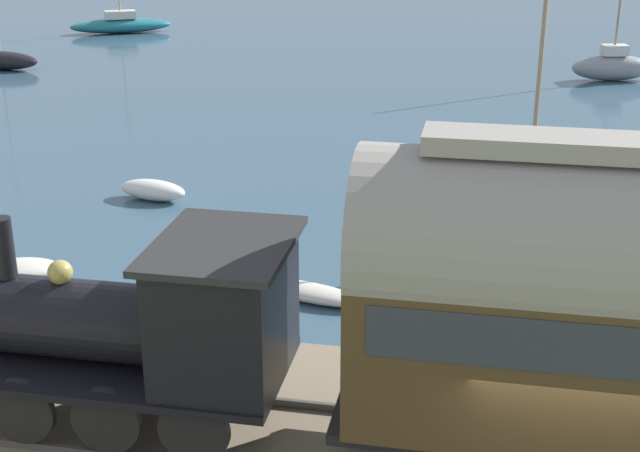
{
  "coord_description": "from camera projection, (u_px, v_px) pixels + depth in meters",
  "views": [
    {
      "loc": [
        -10.18,
        1.24,
        8.08
      ],
      "look_at": [
        6.27,
        4.42,
        1.68
      ],
      "focal_mm": 50.0,
      "sensor_mm": 36.0,
      "label": 1
    }
  ],
  "objects": [
    {
      "name": "sailboat_gray",
      "position": [
        613.0,
        65.0,
        39.36
      ],
      "size": [
        2.0,
        3.83,
        8.03
      ],
      "rotation": [
        0.0,
        0.0,
        0.24
      ],
      "color": "gray",
      "rests_on": "harbor_water"
    },
    {
      "name": "rowboat_off_pier",
      "position": [
        309.0,
        292.0,
        18.55
      ],
      "size": [
        1.35,
        2.62,
        0.32
      ],
      "rotation": [
        0.0,
        0.0,
        -0.26
      ],
      "color": "beige",
      "rests_on": "harbor_water"
    },
    {
      "name": "rowboat_mid_harbor",
      "position": [
        153.0,
        190.0,
        24.43
      ],
      "size": [
        1.1,
        2.06,
        0.56
      ],
      "rotation": [
        0.0,
        0.0,
        -0.17
      ],
      "color": "silver",
      "rests_on": "harbor_water"
    },
    {
      "name": "rowboat_far_out",
      "position": [
        222.0,
        250.0,
        20.52
      ],
      "size": [
        2.29,
        1.97,
        0.45
      ],
      "rotation": [
        0.0,
        0.0,
        1.01
      ],
      "color": "#B7B2A3",
      "rests_on": "harbor_water"
    },
    {
      "name": "sailboat_teal",
      "position": [
        121.0,
        24.0,
        52.27
      ],
      "size": [
        4.09,
        5.9,
        6.41
      ],
      "rotation": [
        0.0,
        0.0,
        0.48
      ],
      "color": "#1E707A",
      "rests_on": "harbor_water"
    },
    {
      "name": "rowboat_near_shore",
      "position": [
        17.0,
        270.0,
        19.44
      ],
      "size": [
        1.62,
        2.07,
        0.45
      ],
      "rotation": [
        0.0,
        0.0,
        0.37
      ],
      "color": "beige",
      "rests_on": "harbor_water"
    },
    {
      "name": "harbor_water",
      "position": [
        515.0,
        34.0,
        52.18
      ],
      "size": [
        80.0,
        80.0,
        0.01
      ],
      "color": "#38566B",
      "rests_on": "ground"
    },
    {
      "name": "steam_locomotive",
      "position": [
        155.0,
        321.0,
        12.71
      ],
      "size": [
        2.4,
        5.24,
        3.06
      ],
      "color": "black",
      "rests_on": "rail_embankment"
    },
    {
      "name": "sailboat_brown",
      "position": [
        527.0,
        219.0,
        21.35
      ],
      "size": [
        3.22,
        3.78,
        9.16
      ],
      "rotation": [
        0.0,
        0.0,
        -0.57
      ],
      "color": "brown",
      "rests_on": "harbor_water"
    },
    {
      "name": "sailboat_black",
      "position": [
        1.0,
        59.0,
        41.82
      ],
      "size": [
        1.43,
        3.83,
        7.07
      ],
      "rotation": [
        0.0,
        0.0,
        -0.05
      ],
      "color": "black",
      "rests_on": "harbor_water"
    }
  ]
}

